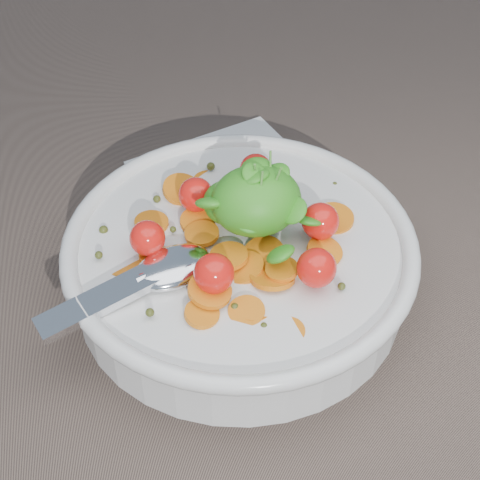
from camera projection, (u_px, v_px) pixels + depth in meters
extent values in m
plane|color=#735E52|center=(228.00, 304.00, 0.66)|extent=(6.00, 6.00, 0.00)
cylinder|color=silver|center=(240.00, 266.00, 0.65)|extent=(0.29, 0.29, 0.06)
torus|color=silver|center=(240.00, 244.00, 0.63)|extent=(0.31, 0.31, 0.02)
cylinder|color=silver|center=(240.00, 285.00, 0.67)|extent=(0.15, 0.15, 0.01)
cylinder|color=brown|center=(240.00, 266.00, 0.65)|extent=(0.26, 0.26, 0.04)
cylinder|color=orange|center=(333.00, 219.00, 0.65)|extent=(0.05, 0.05, 0.01)
cylinder|color=orange|center=(210.00, 290.00, 0.58)|extent=(0.04, 0.04, 0.01)
cylinder|color=orange|center=(202.00, 234.00, 0.63)|extent=(0.04, 0.04, 0.01)
cylinder|color=orange|center=(182.00, 190.00, 0.68)|extent=(0.04, 0.04, 0.02)
cylinder|color=orange|center=(197.00, 221.00, 0.64)|extent=(0.04, 0.04, 0.01)
cylinder|color=orange|center=(272.00, 277.00, 0.60)|extent=(0.05, 0.05, 0.02)
cylinder|color=orange|center=(202.00, 314.00, 0.57)|extent=(0.04, 0.04, 0.01)
cylinder|color=orange|center=(159.00, 256.00, 0.62)|extent=(0.04, 0.04, 0.01)
cylinder|color=orange|center=(264.00, 255.00, 0.62)|extent=(0.04, 0.04, 0.02)
cylinder|color=orange|center=(129.00, 265.00, 0.62)|extent=(0.04, 0.04, 0.02)
cylinder|color=orange|center=(224.00, 208.00, 0.66)|extent=(0.05, 0.05, 0.02)
cylinder|color=orange|center=(240.00, 193.00, 0.67)|extent=(0.04, 0.04, 0.01)
cylinder|color=orange|center=(243.00, 268.00, 0.61)|extent=(0.05, 0.05, 0.02)
cylinder|color=orange|center=(247.00, 312.00, 0.58)|extent=(0.03, 0.03, 0.01)
cylinder|color=orange|center=(189.00, 302.00, 0.59)|extent=(0.04, 0.04, 0.01)
cylinder|color=orange|center=(325.00, 251.00, 0.62)|extent=(0.04, 0.04, 0.01)
cylinder|color=orange|center=(282.00, 270.00, 0.60)|extent=(0.04, 0.04, 0.01)
cylinder|color=orange|center=(152.00, 223.00, 0.65)|extent=(0.03, 0.03, 0.01)
cylinder|color=orange|center=(287.00, 333.00, 0.56)|extent=(0.04, 0.04, 0.01)
cylinder|color=orange|center=(254.00, 311.00, 0.58)|extent=(0.04, 0.04, 0.01)
cylinder|color=orange|center=(229.00, 256.00, 0.61)|extent=(0.04, 0.04, 0.01)
cylinder|color=orange|center=(209.00, 184.00, 0.69)|extent=(0.04, 0.04, 0.01)
cylinder|color=orange|center=(268.00, 185.00, 0.67)|extent=(0.04, 0.04, 0.01)
cylinder|color=orange|center=(207.00, 207.00, 0.66)|extent=(0.04, 0.04, 0.01)
sphere|color=#3D4416|center=(192.00, 240.00, 0.63)|extent=(0.01, 0.01, 0.01)
sphere|color=#3D4416|center=(235.00, 307.00, 0.58)|extent=(0.01, 0.01, 0.01)
sphere|color=#3D4416|center=(171.00, 259.00, 0.62)|extent=(0.01, 0.01, 0.01)
sphere|color=#3D4416|center=(342.00, 286.00, 0.59)|extent=(0.01, 0.01, 0.01)
sphere|color=#3D4416|center=(192.00, 223.00, 0.65)|extent=(0.01, 0.01, 0.01)
sphere|color=#3D4416|center=(270.00, 219.00, 0.65)|extent=(0.01, 0.01, 0.01)
sphere|color=#3D4416|center=(99.00, 255.00, 0.61)|extent=(0.01, 0.01, 0.01)
sphere|color=#3D4416|center=(335.00, 185.00, 0.69)|extent=(0.01, 0.01, 0.01)
sphere|color=#3D4416|center=(211.00, 166.00, 0.70)|extent=(0.01, 0.01, 0.01)
sphere|color=#3D4416|center=(173.00, 229.00, 0.64)|extent=(0.01, 0.01, 0.01)
sphere|color=#3D4416|center=(104.00, 230.00, 0.64)|extent=(0.01, 0.01, 0.01)
sphere|color=#3D4416|center=(264.00, 326.00, 0.57)|extent=(0.01, 0.01, 0.01)
sphere|color=#3D4416|center=(157.00, 272.00, 0.61)|extent=(0.01, 0.01, 0.01)
sphere|color=#3D4416|center=(161.00, 257.00, 0.61)|extent=(0.01, 0.01, 0.01)
sphere|color=#3D4416|center=(150.00, 312.00, 0.57)|extent=(0.01, 0.01, 0.01)
sphere|color=#3D4416|center=(157.00, 199.00, 0.67)|extent=(0.01, 0.01, 0.01)
sphere|color=red|center=(320.00, 221.00, 0.62)|extent=(0.03, 0.03, 0.03)
sphere|color=red|center=(256.00, 170.00, 0.67)|extent=(0.03, 0.03, 0.03)
sphere|color=red|center=(196.00, 195.00, 0.65)|extent=(0.03, 0.03, 0.03)
sphere|color=red|center=(147.00, 238.00, 0.61)|extent=(0.03, 0.03, 0.03)
sphere|color=red|center=(214.00, 273.00, 0.58)|extent=(0.03, 0.03, 0.03)
sphere|color=red|center=(317.00, 268.00, 0.58)|extent=(0.03, 0.03, 0.03)
ellipsoid|color=#399521|center=(256.00, 201.00, 0.62)|extent=(0.08, 0.07, 0.06)
ellipsoid|color=#399521|center=(229.00, 202.00, 0.63)|extent=(0.04, 0.04, 0.04)
ellipsoid|color=#399521|center=(262.00, 180.00, 0.62)|extent=(0.03, 0.03, 0.03)
ellipsoid|color=#399521|center=(255.00, 175.00, 0.60)|extent=(0.03, 0.03, 0.02)
ellipsoid|color=#399521|center=(248.00, 219.00, 0.60)|extent=(0.04, 0.04, 0.02)
ellipsoid|color=#399521|center=(280.00, 254.00, 0.59)|extent=(0.03, 0.03, 0.03)
ellipsoid|color=#399521|center=(257.00, 188.00, 0.61)|extent=(0.03, 0.03, 0.02)
ellipsoid|color=#399521|center=(261.00, 202.00, 0.61)|extent=(0.04, 0.04, 0.03)
ellipsoid|color=#399521|center=(261.00, 187.00, 0.60)|extent=(0.03, 0.03, 0.02)
ellipsoid|color=#399521|center=(281.00, 196.00, 0.61)|extent=(0.03, 0.02, 0.02)
ellipsoid|color=#399521|center=(255.00, 177.00, 0.60)|extent=(0.03, 0.03, 0.02)
ellipsoid|color=#399521|center=(210.00, 203.00, 0.61)|extent=(0.03, 0.03, 0.03)
ellipsoid|color=#399521|center=(266.00, 176.00, 0.62)|extent=(0.04, 0.03, 0.03)
ellipsoid|color=#399521|center=(253.00, 192.00, 0.61)|extent=(0.03, 0.02, 0.02)
ellipsoid|color=#399521|center=(278.00, 182.00, 0.62)|extent=(0.02, 0.02, 0.02)
ellipsoid|color=#399521|center=(257.00, 168.00, 0.62)|extent=(0.03, 0.03, 0.02)
ellipsoid|color=#399521|center=(241.00, 183.00, 0.61)|extent=(0.03, 0.03, 0.02)
ellipsoid|color=#399521|center=(293.00, 210.00, 0.60)|extent=(0.03, 0.03, 0.02)
ellipsoid|color=#399521|center=(275.00, 175.00, 0.62)|extent=(0.03, 0.03, 0.02)
ellipsoid|color=#399521|center=(309.00, 221.00, 0.61)|extent=(0.03, 0.03, 0.02)
cylinder|color=#4C8C33|center=(271.00, 191.00, 0.60)|extent=(0.02, 0.00, 0.05)
cylinder|color=#4C8C33|center=(256.00, 184.00, 0.61)|extent=(0.01, 0.01, 0.05)
cylinder|color=#4C8C33|center=(270.00, 180.00, 0.62)|extent=(0.01, 0.02, 0.05)
cylinder|color=#4C8C33|center=(259.00, 200.00, 0.60)|extent=(0.01, 0.01, 0.05)
ellipsoid|color=silver|center=(173.00, 267.00, 0.60)|extent=(0.08, 0.06, 0.02)
cube|color=silver|center=(114.00, 294.00, 0.58)|extent=(0.13, 0.06, 0.02)
cylinder|color=silver|center=(150.00, 277.00, 0.59)|extent=(0.03, 0.02, 0.01)
cube|color=white|center=(227.00, 177.00, 0.78)|extent=(0.21, 0.19, 0.01)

